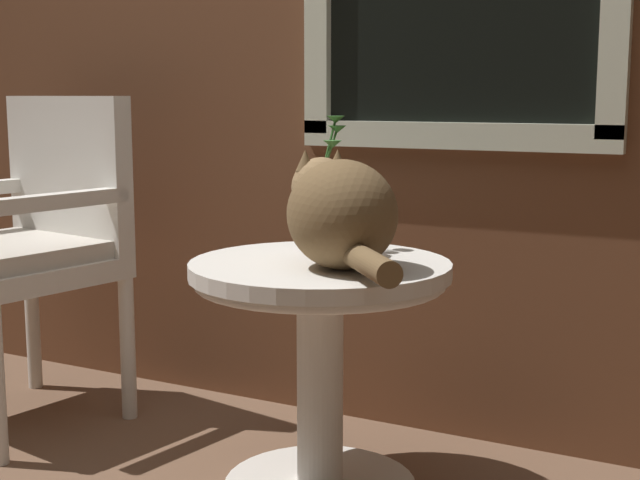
{
  "coord_description": "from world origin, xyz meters",
  "views": [
    {
      "loc": [
        1.2,
        -1.53,
        0.93
      ],
      "look_at": [
        0.24,
        0.27,
        0.61
      ],
      "focal_mm": 51.16,
      "sensor_mm": 36.0,
      "label": 1
    }
  ],
  "objects": [
    {
      "name": "cat",
      "position": [
        0.31,
        0.23,
        0.68
      ],
      "size": [
        0.43,
        0.45,
        0.25
      ],
      "color": "brown",
      "rests_on": "wicker_side_table"
    },
    {
      "name": "wicker_side_table",
      "position": [
        0.24,
        0.27,
        0.39
      ],
      "size": [
        0.6,
        0.6,
        0.56
      ],
      "color": "silver",
      "rests_on": "ground_plane"
    },
    {
      "name": "wicker_chair",
      "position": [
        -0.74,
        0.35,
        0.53
      ],
      "size": [
        0.57,
        0.55,
        0.93
      ],
      "color": "silver",
      "rests_on": "ground_plane"
    },
    {
      "name": "pewter_vase_with_ivy",
      "position": [
        0.17,
        0.42,
        0.65
      ],
      "size": [
        0.12,
        0.12,
        0.32
      ],
      "color": "#99999E",
      "rests_on": "wicker_side_table"
    }
  ]
}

